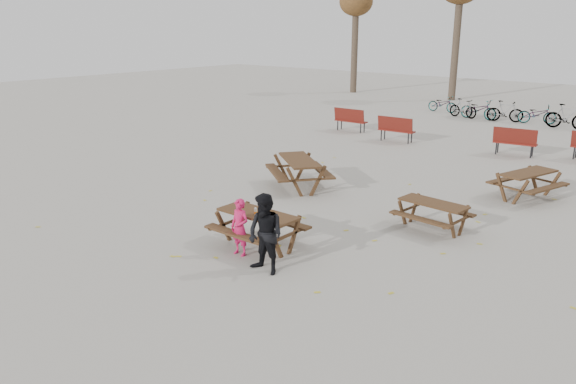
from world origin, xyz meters
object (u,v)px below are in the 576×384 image
Objects in this scene: main_picnic_table at (258,221)px; picnic_table_north at (299,174)px; child at (240,227)px; adult at (265,234)px; picnic_table_far at (527,185)px; soda_bottle at (256,212)px; food_tray at (264,216)px; picnic_table_east at (432,216)px.

main_picnic_table is 0.90× the size of picnic_table_north.
child is 1.06m from adult.
adult reaches higher than picnic_table_far.
soda_bottle is 8.10m from picnic_table_far.
food_tray is at bearing -22.90° from main_picnic_table.
main_picnic_table is 1.03× the size of picnic_table_far.
adult is (0.92, -0.72, -0.06)m from soda_bottle.
child is at bearing 173.56° from picnic_table_far.
soda_bottle reaches higher than food_tray.
picnic_table_north is at bearing 176.15° from picnic_table_east.
picnic_table_far is (3.31, 7.26, -0.21)m from main_picnic_table.
child is 0.60× the size of picnic_table_north.
soda_bottle is 0.48m from child.
main_picnic_table is at bearing 157.10° from food_tray.
main_picnic_table is 4.62m from picnic_table_north.
main_picnic_table is at bearing 139.65° from adult.
picnic_table_east is at bearing 58.80° from food_tray.
picnic_table_east is at bearing 56.38° from soda_bottle.
food_tray is 0.09× the size of picnic_table_north.
food_tray is at bearing -22.60° from picnic_table_north.
child reaches higher than soda_bottle.
picnic_table_north is at bearing 136.76° from picnic_table_far.
soda_bottle is 0.08× the size of picnic_table_north.
food_tray is (0.30, -0.12, 0.21)m from main_picnic_table.
adult is 0.90× the size of picnic_table_far.
picnic_table_east is (2.41, 3.90, -0.27)m from child.
main_picnic_table is 1.14× the size of adult.
picnic_table_far is at bearing 82.25° from picnic_table_east.
soda_bottle reaches higher than picnic_table_far.
adult reaches higher than soda_bottle.
food_tray is 0.12× the size of picnic_table_east.
soda_bottle reaches higher than main_picnic_table.
main_picnic_table is at bearing 88.77° from child.
child is (-0.08, -0.40, -0.25)m from soda_bottle.
picnic_table_east is 4.60m from picnic_table_north.
adult is at bearing -20.34° from picnic_table_north.
picnic_table_north is at bearing 120.07° from food_tray.
picnic_table_far is (5.45, 3.18, -0.06)m from picnic_table_north.
picnic_table_east is at bearing 72.24° from adult.
picnic_table_far is (3.01, 7.39, -0.42)m from food_tray.
adult reaches higher than picnic_table_east.
adult is at bearing -37.91° from soda_bottle.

